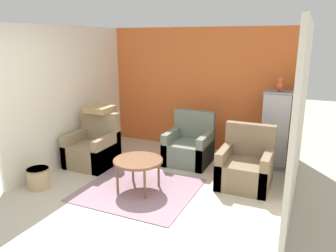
{
  "coord_description": "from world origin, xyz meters",
  "views": [
    {
      "loc": [
        2.06,
        -3.04,
        2.21
      ],
      "look_at": [
        0.0,
        1.58,
        0.85
      ],
      "focal_mm": 35.0,
      "sensor_mm": 36.0,
      "label": 1
    }
  ],
  "objects_px": {
    "armchair_right": "(245,167)",
    "parrot": "(280,84)",
    "armchair_left": "(93,149)",
    "coffee_table": "(138,162)",
    "wicker_basket": "(38,177)",
    "birdcage": "(276,130)",
    "armchair_middle": "(189,147)",
    "potted_plant": "(238,144)"
  },
  "relations": [
    {
      "from": "armchair_right",
      "to": "parrot",
      "type": "relative_size",
      "value": 3.61
    },
    {
      "from": "armchair_left",
      "to": "armchair_right",
      "type": "relative_size",
      "value": 1.0
    },
    {
      "from": "coffee_table",
      "to": "wicker_basket",
      "type": "height_order",
      "value": "coffee_table"
    },
    {
      "from": "birdcage",
      "to": "armchair_middle",
      "type": "bearing_deg",
      "value": -161.76
    },
    {
      "from": "potted_plant",
      "to": "armchair_middle",
      "type": "bearing_deg",
      "value": -156.23
    },
    {
      "from": "parrot",
      "to": "potted_plant",
      "type": "distance_m",
      "value": 1.27
    },
    {
      "from": "coffee_table",
      "to": "birdcage",
      "type": "bearing_deg",
      "value": 46.98
    },
    {
      "from": "birdcage",
      "to": "wicker_basket",
      "type": "height_order",
      "value": "birdcage"
    },
    {
      "from": "armchair_right",
      "to": "potted_plant",
      "type": "distance_m",
      "value": 0.96
    },
    {
      "from": "birdcage",
      "to": "potted_plant",
      "type": "distance_m",
      "value": 0.7
    },
    {
      "from": "armchair_right",
      "to": "birdcage",
      "type": "distance_m",
      "value": 1.13
    },
    {
      "from": "armchair_left",
      "to": "parrot",
      "type": "relative_size",
      "value": 3.61
    },
    {
      "from": "coffee_table",
      "to": "potted_plant",
      "type": "distance_m",
      "value": 2.06
    },
    {
      "from": "coffee_table",
      "to": "wicker_basket",
      "type": "xyz_separation_m",
      "value": [
        -1.43,
        -0.55,
        -0.28
      ]
    },
    {
      "from": "armchair_middle",
      "to": "parrot",
      "type": "distance_m",
      "value": 1.9
    },
    {
      "from": "armchair_left",
      "to": "parrot",
      "type": "xyz_separation_m",
      "value": [
        2.96,
        1.27,
        1.16
      ]
    },
    {
      "from": "parrot",
      "to": "potted_plant",
      "type": "xyz_separation_m",
      "value": [
        -0.61,
        -0.11,
        -1.11
      ]
    },
    {
      "from": "potted_plant",
      "to": "coffee_table",
      "type": "bearing_deg",
      "value": -122.59
    },
    {
      "from": "armchair_right",
      "to": "armchair_middle",
      "type": "distance_m",
      "value": 1.25
    },
    {
      "from": "armchair_middle",
      "to": "birdcage",
      "type": "xyz_separation_m",
      "value": [
        1.43,
        0.47,
        0.37
      ]
    },
    {
      "from": "coffee_table",
      "to": "parrot",
      "type": "distance_m",
      "value": 2.72
    },
    {
      "from": "armchair_left",
      "to": "armchair_middle",
      "type": "relative_size",
      "value": 1.0
    },
    {
      "from": "armchair_right",
      "to": "potted_plant",
      "type": "xyz_separation_m",
      "value": [
        -0.31,
        0.91,
        0.06
      ]
    },
    {
      "from": "armchair_right",
      "to": "wicker_basket",
      "type": "height_order",
      "value": "armchair_right"
    },
    {
      "from": "armchair_left",
      "to": "birdcage",
      "type": "distance_m",
      "value": 3.24
    },
    {
      "from": "armchair_right",
      "to": "armchair_middle",
      "type": "relative_size",
      "value": 1.0
    },
    {
      "from": "armchair_right",
      "to": "potted_plant",
      "type": "height_order",
      "value": "armchair_right"
    },
    {
      "from": "armchair_left",
      "to": "wicker_basket",
      "type": "height_order",
      "value": "armchair_left"
    },
    {
      "from": "birdcage",
      "to": "parrot",
      "type": "relative_size",
      "value": 5.25
    },
    {
      "from": "armchair_left",
      "to": "potted_plant",
      "type": "distance_m",
      "value": 2.62
    },
    {
      "from": "coffee_table",
      "to": "potted_plant",
      "type": "bearing_deg",
      "value": 57.41
    },
    {
      "from": "coffee_table",
      "to": "armchair_left",
      "type": "height_order",
      "value": "armchair_left"
    },
    {
      "from": "coffee_table",
      "to": "armchair_middle",
      "type": "xyz_separation_m",
      "value": [
        0.29,
        1.37,
        -0.15
      ]
    },
    {
      "from": "birdcage",
      "to": "parrot",
      "type": "bearing_deg",
      "value": 90.0
    },
    {
      "from": "armchair_left",
      "to": "parrot",
      "type": "distance_m",
      "value": 3.43
    },
    {
      "from": "birdcage",
      "to": "parrot",
      "type": "xyz_separation_m",
      "value": [
        -0.0,
        0.0,
        0.79
      ]
    },
    {
      "from": "coffee_table",
      "to": "birdcage",
      "type": "xyz_separation_m",
      "value": [
        1.72,
        1.84,
        0.22
      ]
    },
    {
      "from": "wicker_basket",
      "to": "armchair_right",
      "type": "bearing_deg",
      "value": 25.79
    },
    {
      "from": "birdcage",
      "to": "parrot",
      "type": "height_order",
      "value": "parrot"
    },
    {
      "from": "armchair_left",
      "to": "parrot",
      "type": "bearing_deg",
      "value": 23.29
    },
    {
      "from": "parrot",
      "to": "birdcage",
      "type": "bearing_deg",
      "value": -90.0
    },
    {
      "from": "armchair_left",
      "to": "potted_plant",
      "type": "xyz_separation_m",
      "value": [
        2.35,
        1.16,
        0.06
      ]
    }
  ]
}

